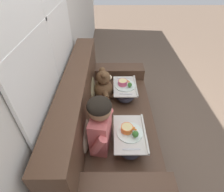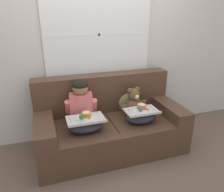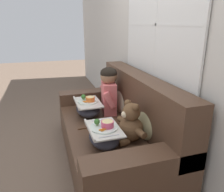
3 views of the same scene
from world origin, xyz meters
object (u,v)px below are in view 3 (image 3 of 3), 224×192
object	(u,v)px
child_figure	(109,88)
lap_tray_child	(88,108)
lap_tray_teddy	(104,135)
throw_pillow_behind_teddy	(148,120)
couch	(116,131)
throw_pillow_behind_child	(122,97)
teddy_bear	(130,124)

from	to	relation	value
child_figure	lap_tray_child	distance (m)	0.33
lap_tray_teddy	throw_pillow_behind_teddy	bearing A→B (deg)	90.03
couch	throw_pillow_behind_child	xyz separation A→B (m)	(-0.35, 0.19, 0.26)
throw_pillow_behind_teddy	teddy_bear	world-z (taller)	teddy_bear
teddy_bear	lap_tray_teddy	world-z (taller)	teddy_bear
couch	lap_tray_child	world-z (taller)	couch
throw_pillow_behind_teddy	lap_tray_child	distance (m)	0.82
throw_pillow_behind_teddy	child_figure	xyz separation A→B (m)	(-0.69, -0.17, 0.12)
couch	throw_pillow_behind_teddy	distance (m)	0.47
lap_tray_child	lap_tray_teddy	distance (m)	0.69
couch	child_figure	world-z (taller)	child_figure
teddy_bear	lap_tray_child	size ratio (longest dim) A/B	0.95
teddy_bear	lap_tray_teddy	bearing A→B (deg)	-90.20
throw_pillow_behind_child	couch	bearing A→B (deg)	-28.14
couch	child_figure	xyz separation A→B (m)	(-0.35, 0.02, 0.38)
couch	throw_pillow_behind_child	world-z (taller)	couch
child_figure	lap_tray_child	xyz separation A→B (m)	(0.00, -0.25, -0.21)
lap_tray_teddy	teddy_bear	bearing A→B (deg)	89.80
throw_pillow_behind_teddy	child_figure	distance (m)	0.73
teddy_bear	lap_tray_teddy	distance (m)	0.26
throw_pillow_behind_child	throw_pillow_behind_teddy	bearing A→B (deg)	0.00
couch	teddy_bear	bearing A→B (deg)	2.32
throw_pillow_behind_child	child_figure	size ratio (longest dim) A/B	0.70
child_figure	lap_tray_teddy	world-z (taller)	child_figure
child_figure	lap_tray_teddy	bearing A→B (deg)	-19.88
lap_tray_child	lap_tray_teddy	xyz separation A→B (m)	(0.69, 0.00, 0.00)
throw_pillow_behind_child	lap_tray_teddy	world-z (taller)	throw_pillow_behind_child
teddy_bear	lap_tray_teddy	size ratio (longest dim) A/B	1.00
child_figure	teddy_bear	size ratio (longest dim) A/B	1.36
throw_pillow_behind_child	child_figure	distance (m)	0.21
lap_tray_teddy	lap_tray_child	bearing A→B (deg)	-179.98
couch	lap_tray_child	distance (m)	0.45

